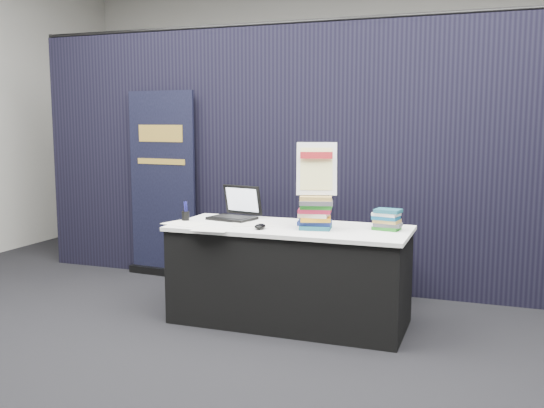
{
  "coord_description": "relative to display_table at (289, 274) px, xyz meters",
  "views": [
    {
      "loc": [
        1.43,
        -3.73,
        1.54
      ],
      "look_at": [
        -0.14,
        0.55,
        0.91
      ],
      "focal_mm": 40.0,
      "sensor_mm": 36.0,
      "label": 1
    }
  ],
  "objects": [
    {
      "name": "info_sign",
      "position": [
        0.21,
        -0.02,
        0.81
      ],
      "size": [
        0.31,
        0.19,
        0.4
      ],
      "rotation": [
        0.0,
        0.0,
        0.29
      ],
      "color": "black",
      "rests_on": "book_stack_tall"
    },
    {
      "name": "display_table",
      "position": [
        0.0,
        0.0,
        0.0
      ],
      "size": [
        1.8,
        0.75,
        0.75
      ],
      "color": "black",
      "rests_on": "floor"
    },
    {
      "name": "stacking_chair",
      "position": [
        0.44,
        0.88,
        0.18
      ],
      "size": [
        0.45,
        0.46,
        1.0
      ],
      "rotation": [
        0.0,
        0.0,
        -0.01
      ],
      "color": "black",
      "rests_on": "floor"
    },
    {
      "name": "laptop",
      "position": [
        -0.54,
        0.19,
        0.44
      ],
      "size": [
        0.4,
        0.35,
        0.27
      ],
      "rotation": [
        0.0,
        0.0,
        -0.2
      ],
      "color": "black",
      "rests_on": "display_table"
    },
    {
      "name": "pullup_banner",
      "position": [
        -1.65,
        0.95,
        0.44
      ],
      "size": [
        0.78,
        0.15,
        1.83
      ],
      "rotation": [
        0.0,
        0.0,
        -0.07
      ],
      "color": "black",
      "rests_on": "floor"
    },
    {
      "name": "book_stack_tall",
      "position": [
        0.21,
        -0.05,
        0.5
      ],
      "size": [
        0.25,
        0.21,
        0.25
      ],
      "rotation": [
        0.0,
        0.0,
        0.17
      ],
      "color": "#1A5363",
      "rests_on": "display_table"
    },
    {
      "name": "book_stack_short",
      "position": [
        0.72,
        0.11,
        0.45
      ],
      "size": [
        0.19,
        0.15,
        0.15
      ],
      "rotation": [
        0.0,
        0.0,
        -0.1
      ],
      "color": "#1D701E",
      "rests_on": "display_table"
    },
    {
      "name": "brochure_mid",
      "position": [
        -0.49,
        -0.33,
        0.38
      ],
      "size": [
        0.28,
        0.21,
        0.0
      ],
      "primitive_type": "cube",
      "rotation": [
        0.0,
        0.0,
        0.09
      ],
      "color": "white",
      "rests_on": "display_table"
    },
    {
      "name": "pen_cup",
      "position": [
        -0.86,
        -0.04,
        0.41
      ],
      "size": [
        0.07,
        0.07,
        0.08
      ],
      "primitive_type": "cylinder",
      "rotation": [
        0.0,
        0.0,
        0.14
      ],
      "color": "black",
      "rests_on": "display_table"
    },
    {
      "name": "floor",
      "position": [
        0.0,
        -0.55,
        -0.38
      ],
      "size": [
        8.0,
        8.0,
        0.0
      ],
      "primitive_type": "plane",
      "color": "black",
      "rests_on": "ground"
    },
    {
      "name": "brochure_right",
      "position": [
        -0.29,
        -0.01,
        0.38
      ],
      "size": [
        0.37,
        0.33,
        0.0
      ],
      "primitive_type": "cube",
      "rotation": [
        0.0,
        0.0,
        0.43
      ],
      "color": "white",
      "rests_on": "display_table"
    },
    {
      "name": "brochure_left",
      "position": [
        -0.8,
        -0.17,
        0.38
      ],
      "size": [
        0.36,
        0.3,
        0.0
      ],
      "primitive_type": "cube",
      "rotation": [
        0.0,
        0.0,
        -0.28
      ],
      "color": "white",
      "rests_on": "display_table"
    },
    {
      "name": "drape_partition",
      "position": [
        0.0,
        1.05,
        0.82
      ],
      "size": [
        6.0,
        0.08,
        2.4
      ],
      "primitive_type": "cube",
      "color": "black",
      "rests_on": "floor"
    },
    {
      "name": "mouse",
      "position": [
        -0.17,
        -0.18,
        0.39
      ],
      "size": [
        0.09,
        0.13,
        0.04
      ],
      "primitive_type": "ellipsoid",
      "rotation": [
        0.0,
        0.0,
        0.07
      ],
      "color": "black",
      "rests_on": "display_table"
    },
    {
      "name": "wall_back",
      "position": [
        0.0,
        3.45,
        1.37
      ],
      "size": [
        8.0,
        0.02,
        3.5
      ],
      "primitive_type": "cube",
      "color": "#A8A69E",
      "rests_on": "floor"
    }
  ]
}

